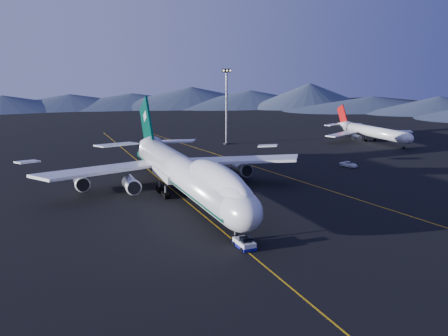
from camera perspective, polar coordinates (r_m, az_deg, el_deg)
name	(u,v)px	position (r m, az deg, el deg)	size (l,w,h in m)	color
ground	(185,200)	(102.99, -4.52, -3.65)	(500.00, 500.00, 0.00)	black
taxiway_line_main	(185,200)	(102.99, -4.52, -3.64)	(0.25, 220.00, 0.01)	#D49A0C
taxiway_line_side	(289,178)	(123.53, 7.46, -1.09)	(0.25, 200.00, 0.01)	#D49A0C
boeing_747	(184,172)	(101.63, -4.57, -0.48)	(59.62, 72.43, 19.37)	silver
pushback_tug	(244,244)	(76.57, 2.34, -8.69)	(2.61, 4.40, 1.89)	silver
second_jet	(371,131)	(186.67, 16.50, 4.02)	(37.35, 42.20, 12.01)	silver
service_van	(349,164)	(139.32, 14.08, 0.42)	(2.36, 5.13, 1.42)	white
floodlight_mast	(226,106)	(172.31, 0.28, 7.05)	(3.18, 2.39, 25.77)	black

